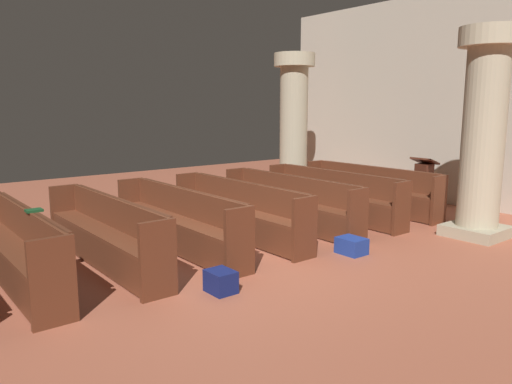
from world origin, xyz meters
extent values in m
plane|color=#AD5B42|center=(0.00, 0.00, 0.00)|extent=(19.20, 19.20, 0.00)
cube|color=beige|center=(0.00, 6.08, 2.25)|extent=(10.00, 0.16, 4.50)
cube|color=brown|center=(-0.97, 4.13, 0.46)|extent=(3.03, 0.38, 0.05)
cube|color=brown|center=(-0.97, 4.30, 0.68)|extent=(3.03, 0.04, 0.41)
cube|color=#562B1A|center=(-0.97, 4.35, 0.88)|extent=(2.91, 0.06, 0.02)
cube|color=#5B2D1B|center=(-2.51, 4.13, 0.44)|extent=(0.06, 0.44, 0.89)
cube|color=#5B2D1B|center=(0.58, 4.13, 0.44)|extent=(0.06, 0.44, 0.89)
cube|color=brown|center=(-0.97, 3.96, 0.23)|extent=(3.03, 0.03, 0.41)
cube|color=brown|center=(-0.97, 3.02, 0.46)|extent=(3.03, 0.38, 0.05)
cube|color=brown|center=(-0.97, 3.18, 0.68)|extent=(3.03, 0.04, 0.41)
cube|color=#562B1A|center=(-0.97, 3.23, 0.88)|extent=(2.91, 0.06, 0.02)
cube|color=#5B2D1B|center=(-2.51, 3.02, 0.44)|extent=(0.06, 0.44, 0.89)
cube|color=#5B2D1B|center=(0.58, 3.02, 0.44)|extent=(0.06, 0.44, 0.89)
cube|color=brown|center=(-0.97, 2.84, 0.23)|extent=(3.03, 0.03, 0.41)
cube|color=brown|center=(-0.97, 1.90, 0.46)|extent=(3.03, 0.38, 0.05)
cube|color=brown|center=(-0.97, 2.07, 0.68)|extent=(3.03, 0.04, 0.41)
cube|color=#562B1A|center=(-0.97, 2.12, 0.88)|extent=(2.91, 0.06, 0.02)
cube|color=#5B2D1B|center=(-2.51, 1.90, 0.44)|extent=(0.06, 0.44, 0.89)
cube|color=#5B2D1B|center=(0.58, 1.90, 0.44)|extent=(0.06, 0.44, 0.89)
cube|color=brown|center=(-0.97, 1.73, 0.23)|extent=(3.03, 0.03, 0.41)
cube|color=brown|center=(-0.97, 0.79, 0.46)|extent=(3.03, 0.38, 0.05)
cube|color=brown|center=(-0.97, 0.95, 0.68)|extent=(3.03, 0.04, 0.41)
cube|color=#562B1A|center=(-0.97, 1.00, 0.88)|extent=(2.91, 0.06, 0.02)
cube|color=#5B2D1B|center=(-2.51, 0.79, 0.44)|extent=(0.06, 0.44, 0.89)
cube|color=#5B2D1B|center=(0.58, 0.79, 0.44)|extent=(0.06, 0.44, 0.89)
cube|color=brown|center=(-0.97, 0.61, 0.23)|extent=(3.03, 0.03, 0.41)
cube|color=brown|center=(-0.97, -0.33, 0.46)|extent=(3.03, 0.38, 0.05)
cube|color=brown|center=(-0.97, -0.16, 0.68)|extent=(3.03, 0.04, 0.41)
cube|color=#562B1A|center=(-0.97, -0.11, 0.88)|extent=(2.91, 0.06, 0.02)
cube|color=#5B2D1B|center=(-2.51, -0.33, 0.44)|extent=(0.06, 0.44, 0.89)
cube|color=#5B2D1B|center=(0.58, -0.33, 0.44)|extent=(0.06, 0.44, 0.89)
cube|color=brown|center=(-0.97, -0.50, 0.23)|extent=(3.03, 0.03, 0.41)
cube|color=brown|center=(-0.97, -1.44, 0.46)|extent=(3.03, 0.38, 0.05)
cube|color=brown|center=(-0.97, -1.28, 0.68)|extent=(3.03, 0.04, 0.41)
cube|color=#562B1A|center=(-0.97, -1.23, 0.88)|extent=(2.91, 0.06, 0.02)
cube|color=#5B2D1B|center=(-2.51, -1.44, 0.44)|extent=(0.06, 0.44, 0.89)
cube|color=#5B2D1B|center=(0.58, -1.44, 0.44)|extent=(0.06, 0.44, 0.89)
cube|color=brown|center=(-0.97, -1.62, 0.23)|extent=(3.03, 0.03, 0.41)
cube|color=brown|center=(-0.97, -2.56, 0.46)|extent=(3.03, 0.38, 0.05)
cube|color=brown|center=(-0.97, -2.39, 0.68)|extent=(3.03, 0.04, 0.41)
cube|color=#562B1A|center=(-0.97, -2.34, 0.88)|extent=(2.91, 0.06, 0.02)
cube|color=#5B2D1B|center=(0.58, -2.56, 0.44)|extent=(0.06, 0.44, 0.89)
cube|color=tan|center=(1.43, 3.87, 0.09)|extent=(0.88, 0.88, 0.18)
cylinder|color=#BCB293|center=(1.43, 3.87, 1.59)|extent=(0.65, 0.65, 2.83)
cylinder|color=beige|center=(1.43, 3.87, 3.16)|extent=(0.95, 0.95, 0.30)
cube|color=tan|center=(-3.31, 4.19, 0.09)|extent=(0.88, 0.88, 0.18)
cylinder|color=#BCB293|center=(-3.31, 4.19, 1.59)|extent=(0.65, 0.65, 2.83)
cylinder|color=beige|center=(-3.31, 4.19, 3.16)|extent=(0.95, 0.95, 0.30)
cube|color=#411E13|center=(-0.33, 5.05, 0.03)|extent=(0.45, 0.45, 0.06)
cube|color=#4C2316|center=(-0.33, 5.05, 0.47)|extent=(0.28, 0.28, 0.95)
cube|color=#502518|center=(-0.33, 5.05, 1.01)|extent=(0.48, 0.35, 0.15)
cube|color=#194723|center=(-0.74, -2.35, 0.90)|extent=(0.14, 0.18, 0.03)
cube|color=navy|center=(0.80, 1.53, 0.12)|extent=(0.39, 0.31, 0.24)
cube|color=navy|center=(0.85, -0.80, 0.13)|extent=(0.34, 0.27, 0.26)
camera|label=1|loc=(5.30, -3.86, 2.11)|focal=34.66mm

